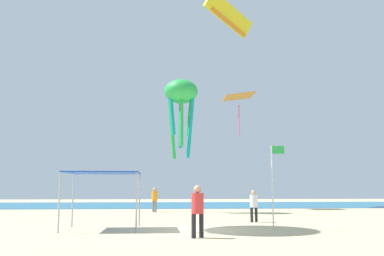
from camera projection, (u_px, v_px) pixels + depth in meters
The scene contains 10 objects.
ground at pixel (194, 231), 18.58m from camera, with size 110.00×110.00×0.10m, color #D1BA8C.
ocean_strip at pixel (173, 205), 47.15m from camera, with size 110.00×18.88×0.03m, color #1E6B93.
canopy_tent at pixel (103, 175), 19.08m from camera, with size 3.19×2.84×2.49m.
person_near_tent at pixel (254, 203), 23.04m from camera, with size 0.42×0.40×1.69m.
person_leftmost at pixel (155, 198), 32.75m from camera, with size 0.44×0.45×1.86m.
person_central at pixel (198, 207), 15.67m from camera, with size 0.46×0.45×1.89m.
banner_flag at pixel (274, 179), 19.02m from camera, with size 0.61×0.06×3.66m.
kite_diamond_orange at pixel (239, 99), 39.67m from camera, with size 2.75×2.77×3.92m.
kite_octopus_green at pixel (181, 96), 33.60m from camera, with size 3.57×3.57×6.19m.
kite_parafoil_yellow at pixel (228, 15), 46.72m from camera, with size 5.92×3.91×4.02m.
Camera 1 is at (-1.56, -18.95, 1.76)m, focal length 40.29 mm.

